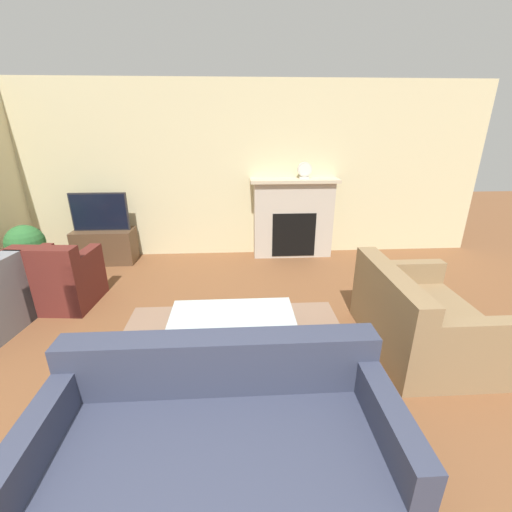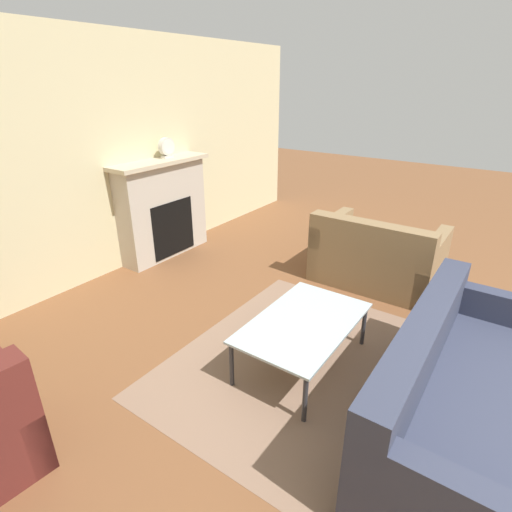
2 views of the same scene
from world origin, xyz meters
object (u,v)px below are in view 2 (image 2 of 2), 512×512
Objects in this scene: couch_loveseat at (376,258)px; coffee_table at (304,325)px; mantel_clock at (167,147)px; couch_sectional at (466,403)px.

couch_loveseat is 1.15× the size of coffee_table.
couch_sectional is at bearing -107.31° from mantel_clock.
couch_loveseat is (1.87, 1.25, 0.00)m from couch_sectional.
couch_sectional is 4.18m from mantel_clock.
coffee_table is (0.07, 1.22, 0.09)m from couch_sectional.
couch_loveseat is at bearing -75.49° from mantel_clock.
couch_sectional is at bearing 123.69° from couch_loveseat.
coffee_table is (-1.80, -0.03, 0.09)m from couch_loveseat.
mantel_clock is at bearing 66.68° from coffee_table.
mantel_clock is (-0.67, 2.60, 1.11)m from couch_loveseat.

